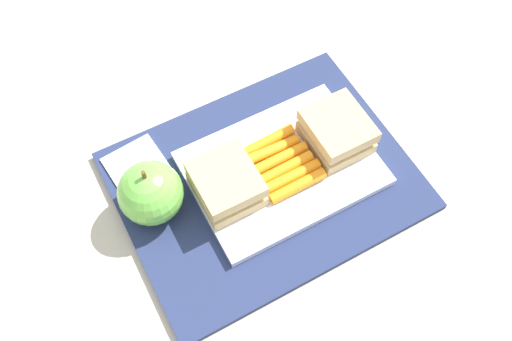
% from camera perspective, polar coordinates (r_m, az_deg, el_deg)
% --- Properties ---
extents(ground_plane, '(2.40, 2.40, 0.00)m').
position_cam_1_polar(ground_plane, '(0.71, 0.89, -1.24)').
color(ground_plane, '#B7AD99').
extents(lunchbag_mat, '(0.36, 0.28, 0.01)m').
position_cam_1_polar(lunchbag_mat, '(0.70, 0.89, -1.05)').
color(lunchbag_mat, navy).
rests_on(lunchbag_mat, ground_plane).
extents(food_tray, '(0.23, 0.17, 0.01)m').
position_cam_1_polar(food_tray, '(0.70, 2.69, 0.23)').
color(food_tray, white).
rests_on(food_tray, lunchbag_mat).
extents(sandwich_half_left, '(0.07, 0.08, 0.04)m').
position_cam_1_polar(sandwich_half_left, '(0.70, 8.31, 4.00)').
color(sandwich_half_left, tan).
rests_on(sandwich_half_left, food_tray).
extents(sandwich_half_right, '(0.07, 0.08, 0.04)m').
position_cam_1_polar(sandwich_half_right, '(0.66, -3.10, -1.38)').
color(sandwich_half_right, tan).
rests_on(sandwich_half_right, food_tray).
extents(carrot_sticks_bundle, '(0.08, 0.09, 0.02)m').
position_cam_1_polar(carrot_sticks_bundle, '(0.69, 2.72, 0.75)').
color(carrot_sticks_bundle, orange).
rests_on(carrot_sticks_bundle, food_tray).
extents(apple, '(0.08, 0.08, 0.09)m').
position_cam_1_polar(apple, '(0.66, -10.79, -2.28)').
color(apple, '#66B742').
rests_on(apple, lunchbag_mat).
extents(paper_napkin, '(0.08, 0.08, 0.00)m').
position_cam_1_polar(paper_napkin, '(0.72, -12.15, 0.46)').
color(paper_napkin, white).
rests_on(paper_napkin, lunchbag_mat).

